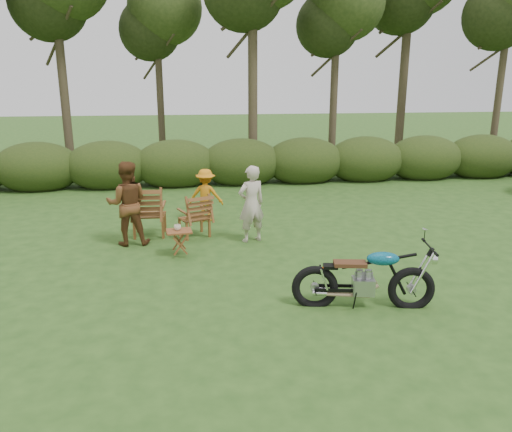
{
  "coord_description": "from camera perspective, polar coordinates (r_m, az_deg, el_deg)",
  "views": [
    {
      "loc": [
        -1.72,
        -6.18,
        3.14
      ],
      "look_at": [
        -0.57,
        1.87,
        0.9
      ],
      "focal_mm": 35.0,
      "sensor_mm": 36.0,
      "label": 1
    }
  ],
  "objects": [
    {
      "name": "ground",
      "position": [
        7.14,
        6.77,
        -10.8
      ],
      "size": [
        80.0,
        80.0,
        0.0
      ],
      "primitive_type": "plane",
      "color": "#254617",
      "rests_on": "ground"
    },
    {
      "name": "tree_line",
      "position": [
        16.08,
        -0.24,
        17.81
      ],
      "size": [
        22.52,
        11.62,
        8.14
      ],
      "color": "#3C3020",
      "rests_on": "ground"
    },
    {
      "name": "motorcycle",
      "position": [
        7.41,
        12.0,
        -10.02
      ],
      "size": [
        2.0,
        1.06,
        1.09
      ],
      "primitive_type": null,
      "rotation": [
        0.0,
        0.0,
        -0.18
      ],
      "color": "#0E8EB9",
      "rests_on": "ground"
    },
    {
      "name": "lawn_chair_right",
      "position": [
        10.39,
        -7.01,
        -2.29
      ],
      "size": [
        0.8,
        0.8,
        0.9
      ],
      "primitive_type": null,
      "rotation": [
        0.0,
        0.0,
        3.51
      ],
      "color": "brown",
      "rests_on": "ground"
    },
    {
      "name": "lawn_chair_left",
      "position": [
        10.6,
        -11.95,
        -2.17
      ],
      "size": [
        0.76,
        0.76,
        1.05
      ],
      "primitive_type": null,
      "rotation": [
        0.0,
        0.0,
        3.09
      ],
      "color": "brown",
      "rests_on": "ground"
    },
    {
      "name": "side_table",
      "position": [
        9.23,
        -8.72,
        -3.07
      ],
      "size": [
        0.5,
        0.44,
        0.48
      ],
      "primitive_type": null,
      "rotation": [
        0.0,
        0.0,
        0.1
      ],
      "color": "brown",
      "rests_on": "ground"
    },
    {
      "name": "cup",
      "position": [
        9.17,
        -8.97,
        -1.3
      ],
      "size": [
        0.15,
        0.15,
        0.1
      ],
      "primitive_type": "imported",
      "rotation": [
        0.0,
        0.0,
        0.23
      ],
      "color": "beige",
      "rests_on": "side_table"
    },
    {
      "name": "adult_a",
      "position": [
        10.01,
        -0.52,
        -2.87
      ],
      "size": [
        0.65,
        0.53,
        1.53
      ],
      "primitive_type": "imported",
      "rotation": [
        0.0,
        0.0,
        3.48
      ],
      "color": "#C1B09F",
      "rests_on": "ground"
    },
    {
      "name": "adult_b",
      "position": [
        10.14,
        -14.2,
        -3.11
      ],
      "size": [
        0.82,
        0.65,
        1.64
      ],
      "primitive_type": "imported",
      "rotation": [
        0.0,
        0.0,
        3.18
      ],
      "color": "brown",
      "rests_on": "ground"
    },
    {
      "name": "child",
      "position": [
        11.47,
        -5.67,
        -0.55
      ],
      "size": [
        0.86,
        0.62,
        1.2
      ],
      "primitive_type": "imported",
      "rotation": [
        0.0,
        0.0,
        2.9
      ],
      "color": "orange",
      "rests_on": "ground"
    }
  ]
}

